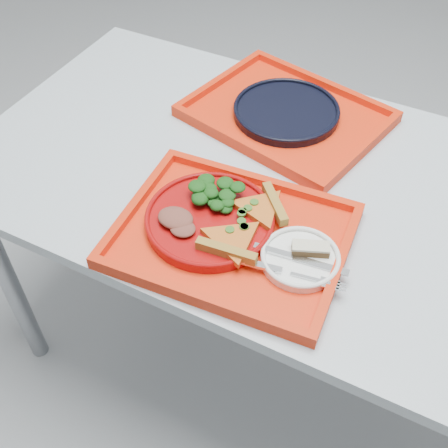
{
  "coord_description": "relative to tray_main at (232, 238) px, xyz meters",
  "views": [
    {
      "loc": [
        0.23,
        -0.88,
        1.6
      ],
      "look_at": [
        -0.12,
        -0.2,
        0.78
      ],
      "focal_mm": 45.0,
      "sensor_mm": 36.0,
      "label": 1
    }
  ],
  "objects": [
    {
      "name": "side_plate",
      "position": [
        0.14,
        0.0,
        0.01
      ],
      "size": [
        0.15,
        0.15,
        0.01
      ],
      "primitive_type": "cylinder",
      "color": "white",
      "rests_on": "tray_main"
    },
    {
      "name": "navy_plate",
      "position": [
        -0.06,
        0.42,
        0.01
      ],
      "size": [
        0.26,
        0.26,
        0.02
      ],
      "primitive_type": "cylinder",
      "color": "black",
      "rests_on": "tray_far"
    },
    {
      "name": "dessert_bar",
      "position": [
        0.16,
        0.02,
        0.03
      ],
      "size": [
        0.08,
        0.05,
        0.02
      ],
      "rotation": [
        0.0,
        0.0,
        0.39
      ],
      "color": "#472F17",
      "rests_on": "side_plate"
    },
    {
      "name": "meat_portion",
      "position": [
        -0.11,
        -0.03,
        0.04
      ],
      "size": [
        0.07,
        0.06,
        0.02
      ],
      "primitive_type": "ellipsoid",
      "color": "brown",
      "rests_on": "dinner_plate"
    },
    {
      "name": "pizza_slice_a",
      "position": [
        0.01,
        -0.03,
        0.03
      ],
      "size": [
        0.13,
        0.15,
        0.02
      ],
      "primitive_type": null,
      "rotation": [
        0.0,
        0.0,
        1.67
      ],
      "color": "orange",
      "rests_on": "dinner_plate"
    },
    {
      "name": "fork",
      "position": [
        0.14,
        -0.05,
        0.02
      ],
      "size": [
        0.19,
        0.05,
        0.01
      ],
      "primitive_type": "cube",
      "rotation": [
        0.0,
        0.0,
        0.15
      ],
      "color": "silver",
      "rests_on": "side_plate"
    },
    {
      "name": "ground",
      "position": [
        0.1,
        0.21,
        -0.76
      ],
      "size": [
        10.0,
        10.0,
        0.0
      ],
      "primitive_type": "plane",
      "color": "#94979C",
      "rests_on": "ground"
    },
    {
      "name": "dinner_plate",
      "position": [
        -0.05,
        0.01,
        0.02
      ],
      "size": [
        0.26,
        0.26,
        0.02
      ],
      "primitive_type": "cylinder",
      "color": "#910A09",
      "rests_on": "tray_main"
    },
    {
      "name": "tray_main",
      "position": [
        0.0,
        0.0,
        0.0
      ],
      "size": [
        0.47,
        0.38,
        0.01
      ],
      "primitive_type": "cube",
      "rotation": [
        0.0,
        0.0,
        0.07
      ],
      "color": "red",
      "rests_on": "table"
    },
    {
      "name": "table",
      "position": [
        0.1,
        0.21,
        -0.08
      ],
      "size": [
        1.6,
        0.8,
        0.75
      ],
      "color": "#9EAAB1",
      "rests_on": "ground"
    },
    {
      "name": "salad_heap",
      "position": [
        -0.07,
        0.07,
        0.05
      ],
      "size": [
        0.09,
        0.08,
        0.04
      ],
      "primitive_type": "ellipsoid",
      "color": "black",
      "rests_on": "dinner_plate"
    },
    {
      "name": "pizza_slice_b",
      "position": [
        0.03,
        0.07,
        0.03
      ],
      "size": [
        0.17,
        0.17,
        0.02
      ],
      "primitive_type": null,
      "rotation": [
        0.0,
        0.0,
        3.89
      ],
      "color": "orange",
      "rests_on": "dinner_plate"
    },
    {
      "name": "knife",
      "position": [
        0.15,
        -0.01,
        0.02
      ],
      "size": [
        0.19,
        0.04,
        0.01
      ],
      "primitive_type": "cube",
      "rotation": [
        0.0,
        0.0,
        0.11
      ],
      "color": "silver",
      "rests_on": "side_plate"
    },
    {
      "name": "tray_far",
      "position": [
        -0.06,
        0.42,
        0.0
      ],
      "size": [
        0.52,
        0.44,
        0.01
      ],
      "primitive_type": "cube",
      "rotation": [
        0.0,
        0.0,
        -0.23
      ],
      "color": "red",
      "rests_on": "table"
    }
  ]
}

